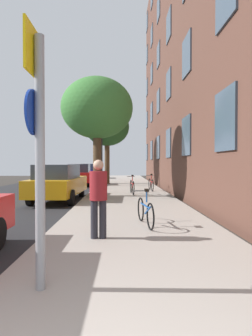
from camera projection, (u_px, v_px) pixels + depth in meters
The scene contains 15 objects.
ground_plane at pixel (67, 192), 15.84m from camera, with size 41.80×41.80×0.00m, color #332D28.
road_asphalt at pixel (31, 192), 15.80m from camera, with size 7.00×38.00×0.01m, color #232326.
sidewalk at pixel (127, 191), 15.91m from camera, with size 4.20×38.00×0.12m, color #9E9389.
building_facade at pixel (174, 38), 15.32m from camera, with size 0.56×27.00×17.53m.
sign_post at pixel (38, 138), 3.36m from camera, with size 0.16×0.60×3.25m.
traffic_light at pixel (100, 148), 19.28m from camera, with size 0.43×0.24×3.90m.
tree_near at pixel (97, 109), 13.00m from camera, with size 3.42×3.42×5.66m.
tree_far at pixel (107, 128), 20.93m from camera, with size 3.40×3.40×5.81m.
bicycle_0 at pixel (145, 211), 6.88m from camera, with size 0.43×1.66×0.93m.
bicycle_1 at pixel (132, 186), 13.90m from camera, with size 0.42×1.71×0.98m.
bicycle_2 at pixel (151, 184), 15.60m from camera, with size 0.42×1.64×0.96m.
pedestrian_0 at pixel (98, 193), 5.67m from camera, with size 0.44×0.44×1.65m.
car_1 at pixel (59, 182), 12.11m from camera, with size 1.96×4.50×1.62m.
car_2 at pixel (80, 175), 20.44m from camera, with size 1.88×4.22×1.62m.
car_3 at pixel (89, 171), 28.76m from camera, with size 1.90×4.36×1.62m.
Camera 1 is at (0.69, -0.88, 1.69)m, focal length 29.09 mm.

